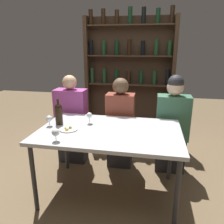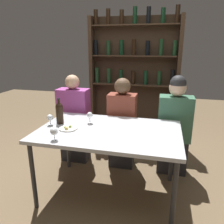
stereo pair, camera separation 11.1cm
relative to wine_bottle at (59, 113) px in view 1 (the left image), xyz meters
The scene contains 11 objects.
ground_plane 1.06m from the wine_bottle, ahead, with size 10.00×10.00×0.00m, color brown.
dining_table 0.61m from the wine_bottle, ahead, with size 1.45×0.92×0.76m.
wine_rack_wall 1.77m from the wine_bottle, 70.83° to the left, with size 1.52×0.21×2.17m.
wine_bottle is the anchor object (origin of this frame).
wine_glass_0 0.12m from the wine_bottle, 139.58° to the right, with size 0.07×0.07×0.12m.
wine_glass_1 0.33m from the wine_bottle, 15.80° to the left, with size 0.06×0.06×0.13m.
wine_glass_2 0.45m from the wine_bottle, 70.01° to the right, with size 0.07×0.07×0.12m.
food_plate_0 0.24m from the wine_bottle, 41.20° to the right, with size 0.19×0.19×0.04m.
seated_person_left 0.66m from the wine_bottle, 98.31° to the left, with size 0.42×0.22×1.22m.
seated_person_center 0.88m from the wine_bottle, 43.91° to the left, with size 0.36×0.22×1.21m.
seated_person_right 1.40m from the wine_bottle, 24.37° to the left, with size 0.40×0.22×1.26m.
Camera 1 is at (0.42, -2.05, 1.59)m, focal length 35.00 mm.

